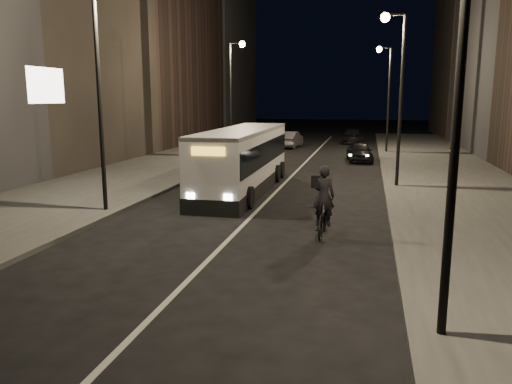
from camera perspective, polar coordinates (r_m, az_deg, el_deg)
The scene contains 14 objects.
ground at distance 14.34m, azimuth -4.84°, elevation -7.13°, with size 180.00×180.00×0.00m, color black.
sidewalk_right at distance 27.69m, azimuth 21.53°, elevation 1.03°, with size 7.00×70.00×0.16m, color #363634.
sidewalk_left at distance 30.13m, azimuth -12.32°, elevation 2.27°, with size 7.00×70.00×0.16m, color #363634.
building_row_left at distance 46.61m, azimuth -13.84°, elevation 18.60°, with size 8.00×61.00×22.00m, color black.
streetlight_right_near at distance 9.14m, azimuth 20.86°, elevation 16.15°, with size 1.20×0.44×8.12m.
streetlight_right_mid at distance 25.05m, azimuth 15.74°, elevation 12.57°, with size 1.20×0.44×8.12m.
streetlight_right_far at distance 41.04m, azimuth 14.62°, elevation 11.76°, with size 1.20×0.44×8.12m.
streetlight_left_near at distance 19.50m, azimuth -16.92°, elevation 13.14°, with size 1.20×0.44×8.12m.
streetlight_left_far at distance 36.28m, azimuth -2.56°, elevation 12.27°, with size 1.20×0.44×8.12m.
city_bus at distance 23.70m, azimuth -1.48°, elevation 3.99°, with size 2.69×11.01×2.95m.
cyclist_on_bicycle at distance 16.07m, azimuth 7.71°, elevation -2.38°, with size 0.74×2.02×2.32m.
car_near at distance 35.55m, azimuth 11.74°, elevation 4.53°, with size 1.60×3.98×1.36m, color black.
car_mid at distance 44.64m, azimuth 3.89°, elevation 6.02°, with size 1.54×4.43×1.46m, color #3D3D40.
car_far at distance 50.03m, azimuth 11.01°, elevation 6.30°, with size 1.92×4.73×1.37m, color black.
Camera 1 is at (4.15, -13.01, 4.39)m, focal length 35.00 mm.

